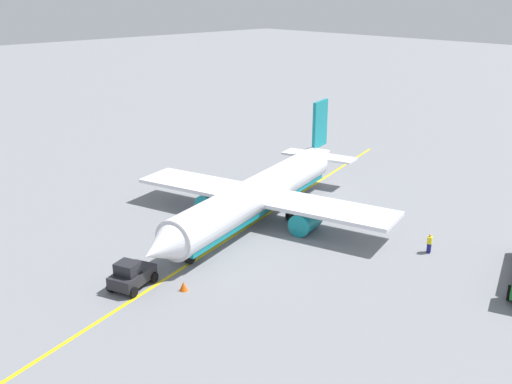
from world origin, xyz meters
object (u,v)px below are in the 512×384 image
object	(u,v)px
refueling_worker	(429,243)
safety_cone_nose	(184,286)
pushback_tug	(131,275)
airplane	(259,195)

from	to	relation	value
refueling_worker	safety_cone_nose	world-z (taller)	refueling_worker
refueling_worker	safety_cone_nose	bearing A→B (deg)	-25.44
pushback_tug	safety_cone_nose	bearing A→B (deg)	128.92
airplane	safety_cone_nose	xyz separation A→B (m)	(13.88, 6.30, -2.20)
airplane	safety_cone_nose	bearing A→B (deg)	24.40
airplane	safety_cone_nose	distance (m)	15.40
pushback_tug	refueling_worker	world-z (taller)	pushback_tug
airplane	refueling_worker	bearing A→B (deg)	108.71
safety_cone_nose	pushback_tug	bearing A→B (deg)	-51.08
pushback_tug	safety_cone_nose	distance (m)	4.01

